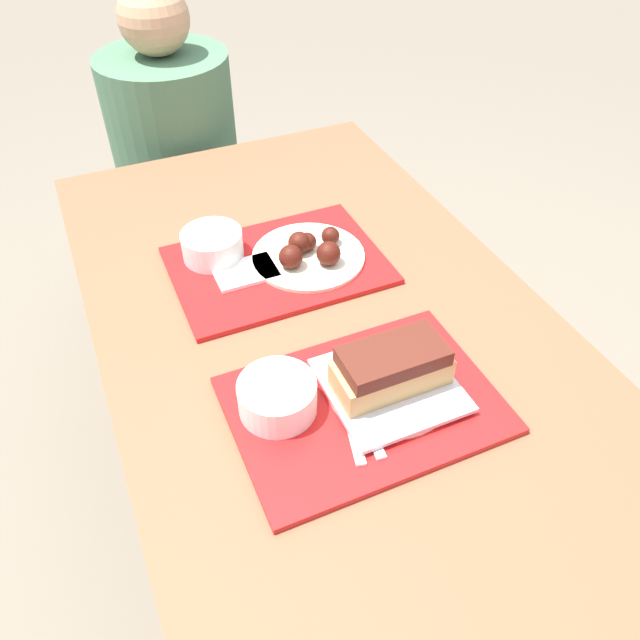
{
  "coord_description": "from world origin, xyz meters",
  "views": [
    {
      "loc": [
        -0.36,
        -0.74,
        1.54
      ],
      "look_at": [
        -0.03,
        0.01,
        0.79
      ],
      "focal_mm": 35.0,
      "sensor_mm": 36.0,
      "label": 1
    }
  ],
  "objects_px": {
    "tray_far": "(278,265)",
    "person_seated_across": "(172,128)",
    "brisket_sandwich_plate": "(391,374)",
    "bowl_coleslaw_near": "(277,395)",
    "wings_plate_far": "(309,252)",
    "bowl_coleslaw_far": "(212,244)",
    "tray_near": "(364,405)"
  },
  "relations": [
    {
      "from": "tray_far",
      "to": "person_seated_across",
      "type": "distance_m",
      "value": 0.78
    },
    {
      "from": "person_seated_across",
      "to": "brisket_sandwich_plate",
      "type": "bearing_deg",
      "value": -85.87
    },
    {
      "from": "tray_far",
      "to": "bowl_coleslaw_near",
      "type": "xyz_separation_m",
      "value": [
        -0.14,
        -0.36,
        0.04
      ]
    },
    {
      "from": "wings_plate_far",
      "to": "person_seated_across",
      "type": "bearing_deg",
      "value": 97.38
    },
    {
      "from": "tray_far",
      "to": "wings_plate_far",
      "type": "relative_size",
      "value": 1.82
    },
    {
      "from": "wings_plate_far",
      "to": "bowl_coleslaw_far",
      "type": "bearing_deg",
      "value": 153.53
    },
    {
      "from": "person_seated_across",
      "to": "bowl_coleslaw_near",
      "type": "bearing_deg",
      "value": -94.95
    },
    {
      "from": "tray_near",
      "to": "bowl_coleslaw_far",
      "type": "height_order",
      "value": "bowl_coleslaw_far"
    },
    {
      "from": "bowl_coleslaw_near",
      "to": "bowl_coleslaw_far",
      "type": "height_order",
      "value": "same"
    },
    {
      "from": "bowl_coleslaw_far",
      "to": "wings_plate_far",
      "type": "relative_size",
      "value": 0.54
    },
    {
      "from": "tray_far",
      "to": "bowl_coleslaw_near",
      "type": "height_order",
      "value": "bowl_coleslaw_near"
    },
    {
      "from": "bowl_coleslaw_near",
      "to": "person_seated_across",
      "type": "bearing_deg",
      "value": 85.05
    },
    {
      "from": "brisket_sandwich_plate",
      "to": "bowl_coleslaw_far",
      "type": "relative_size",
      "value": 1.65
    },
    {
      "from": "tray_near",
      "to": "person_seated_across",
      "type": "relative_size",
      "value": 0.64
    },
    {
      "from": "person_seated_across",
      "to": "tray_far",
      "type": "bearing_deg",
      "value": -87.26
    },
    {
      "from": "bowl_coleslaw_near",
      "to": "wings_plate_far",
      "type": "height_order",
      "value": "same"
    },
    {
      "from": "bowl_coleslaw_near",
      "to": "tray_far",
      "type": "bearing_deg",
      "value": 69.35
    },
    {
      "from": "tray_far",
      "to": "person_seated_across",
      "type": "relative_size",
      "value": 0.64
    },
    {
      "from": "wings_plate_far",
      "to": "tray_far",
      "type": "bearing_deg",
      "value": 168.34
    },
    {
      "from": "brisket_sandwich_plate",
      "to": "tray_far",
      "type": "bearing_deg",
      "value": 96.83
    },
    {
      "from": "wings_plate_far",
      "to": "brisket_sandwich_plate",
      "type": "bearing_deg",
      "value": -92.62
    },
    {
      "from": "bowl_coleslaw_near",
      "to": "bowl_coleslaw_far",
      "type": "distance_m",
      "value": 0.43
    },
    {
      "from": "tray_near",
      "to": "tray_far",
      "type": "distance_m",
      "value": 0.4
    },
    {
      "from": "tray_near",
      "to": "bowl_coleslaw_near",
      "type": "relative_size",
      "value": 3.4
    },
    {
      "from": "tray_near",
      "to": "person_seated_across",
      "type": "bearing_deg",
      "value": 91.63
    },
    {
      "from": "tray_far",
      "to": "brisket_sandwich_plate",
      "type": "relative_size",
      "value": 2.07
    },
    {
      "from": "tray_near",
      "to": "bowl_coleslaw_near",
      "type": "bearing_deg",
      "value": 161.4
    },
    {
      "from": "wings_plate_far",
      "to": "person_seated_across",
      "type": "relative_size",
      "value": 0.35
    },
    {
      "from": "tray_far",
      "to": "wings_plate_far",
      "type": "distance_m",
      "value": 0.07
    },
    {
      "from": "person_seated_across",
      "to": "wings_plate_far",
      "type": "bearing_deg",
      "value": -82.62
    },
    {
      "from": "bowl_coleslaw_far",
      "to": "person_seated_across",
      "type": "height_order",
      "value": "person_seated_across"
    },
    {
      "from": "tray_near",
      "to": "person_seated_across",
      "type": "distance_m",
      "value": 1.18
    }
  ]
}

